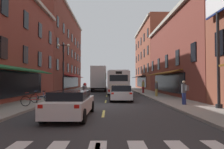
% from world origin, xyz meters
% --- Properties ---
extents(ground_plane, '(34.80, 80.00, 0.10)m').
position_xyz_m(ground_plane, '(0.00, 0.00, -0.05)').
color(ground_plane, '#333335').
extents(lane_centre_dashes, '(0.14, 73.90, 0.01)m').
position_xyz_m(lane_centre_dashes, '(0.00, -0.25, 0.00)').
color(lane_centre_dashes, '#DBCC4C').
rests_on(lane_centre_dashes, ground).
extents(sidewalk_left, '(3.00, 80.00, 0.14)m').
position_xyz_m(sidewalk_left, '(-5.90, 0.00, 0.07)').
color(sidewalk_left, gray).
rests_on(sidewalk_left, ground).
extents(sidewalk_right, '(3.00, 80.00, 0.14)m').
position_xyz_m(sidewalk_right, '(5.90, 0.00, 0.07)').
color(sidewalk_right, gray).
rests_on(sidewalk_right, ground).
extents(billboard_sign, '(0.40, 2.87, 7.26)m').
position_xyz_m(billboard_sign, '(7.05, -2.39, 5.66)').
color(billboard_sign, black).
rests_on(billboard_sign, sidewalk_right).
extents(transit_bus, '(2.85, 11.24, 3.09)m').
position_xyz_m(transit_bus, '(1.52, 13.49, 1.62)').
color(transit_bus, white).
rests_on(transit_bus, ground).
extents(box_truck, '(2.50, 7.66, 4.18)m').
position_xyz_m(box_truck, '(-1.46, 20.39, 2.11)').
color(box_truck, white).
rests_on(box_truck, ground).
extents(sedan_near, '(2.04, 4.50, 1.38)m').
position_xyz_m(sedan_near, '(1.37, 3.68, 0.70)').
color(sedan_near, silver).
rests_on(sedan_near, ground).
extents(sedan_mid, '(2.02, 4.32, 1.48)m').
position_xyz_m(sedan_mid, '(-1.70, 29.38, 0.75)').
color(sedan_mid, navy).
rests_on(sedan_mid, ground).
extents(sedan_far, '(1.99, 4.72, 1.31)m').
position_xyz_m(sedan_far, '(-1.59, -4.61, 0.68)').
color(sedan_far, silver).
rests_on(sedan_far, ground).
extents(motorcycle_rider, '(0.62, 2.07, 1.66)m').
position_xyz_m(motorcycle_rider, '(-1.58, 0.94, 0.71)').
color(motorcycle_rider, black).
rests_on(motorcycle_rider, ground).
extents(bicycle_near, '(1.71, 0.48, 0.91)m').
position_xyz_m(bicycle_near, '(-4.66, -1.36, 0.50)').
color(bicycle_near, black).
rests_on(bicycle_near, sidewalk_left).
extents(bicycle_mid, '(1.71, 0.48, 0.91)m').
position_xyz_m(bicycle_mid, '(-4.86, 0.79, 0.50)').
color(bicycle_mid, black).
rests_on(bicycle_mid, sidewalk_left).
extents(pedestrian_near, '(0.46, 0.52, 1.69)m').
position_xyz_m(pedestrian_near, '(5.61, -0.50, 1.03)').
color(pedestrian_near, navy).
rests_on(pedestrian_near, sidewalk_right).
extents(pedestrian_mid, '(0.36, 0.36, 1.80)m').
position_xyz_m(pedestrian_mid, '(4.99, 13.15, 1.07)').
color(pedestrian_mid, maroon).
rests_on(pedestrian_mid, sidewalk_right).
extents(pedestrian_far, '(0.36, 0.36, 1.64)m').
position_xyz_m(pedestrian_far, '(5.49, 7.40, 0.98)').
color(pedestrian_far, '#B29947').
rests_on(pedestrian_far, sidewalk_right).
extents(street_lamp_twin, '(1.42, 0.32, 5.90)m').
position_xyz_m(street_lamp_twin, '(-4.94, 8.37, 3.39)').
color(street_lamp_twin, black).
rests_on(street_lamp_twin, sidewalk_left).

